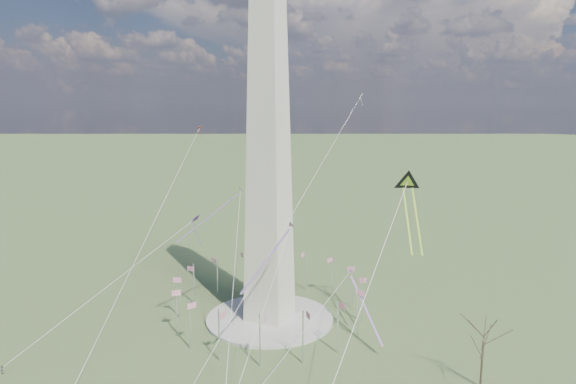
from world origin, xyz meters
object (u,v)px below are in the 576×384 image
at_px(tree_near, 484,338).
at_px(kite_delta_black, 408,186).
at_px(person_west, 3,370).
at_px(washington_monument, 269,152).

distance_m(tree_near, kite_delta_black, 41.59).
bearing_deg(tree_near, person_west, -157.46).
bearing_deg(person_west, washington_monument, -115.50).
distance_m(person_west, kite_delta_black, 106.16).
bearing_deg(kite_delta_black, washington_monument, -5.35).
bearing_deg(washington_monument, person_west, -128.34).
bearing_deg(person_west, kite_delta_black, -128.16).
xyz_separation_m(tree_near, kite_delta_black, (-22.01, 21.19, 28.22)).
relative_size(tree_near, kite_delta_black, 0.74).
relative_size(washington_monument, tree_near, 6.28).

